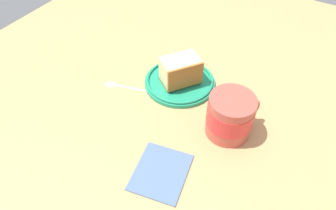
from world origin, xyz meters
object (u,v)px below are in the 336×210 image
(cake_slice, at_px, (181,71))
(folded_napkin, at_px, (161,172))
(tea_mug, at_px, (231,115))
(teaspoon, at_px, (118,85))
(small_plate, at_px, (180,81))

(cake_slice, bearing_deg, folded_napkin, -69.25)
(tea_mug, bearing_deg, teaspoon, -178.82)
(small_plate, bearing_deg, folded_napkin, -68.92)
(teaspoon, height_order, folded_napkin, teaspoon)
(cake_slice, height_order, tea_mug, tea_mug)
(cake_slice, relative_size, tea_mug, 0.96)
(small_plate, height_order, teaspoon, small_plate)
(cake_slice, bearing_deg, teaspoon, -147.41)
(tea_mug, xyz_separation_m, teaspoon, (-0.29, -0.01, -0.05))
(folded_napkin, bearing_deg, teaspoon, 144.71)
(small_plate, bearing_deg, teaspoon, -146.46)
(small_plate, distance_m, teaspoon, 0.16)
(tea_mug, height_order, teaspoon, tea_mug)
(small_plate, relative_size, cake_slice, 1.61)
(teaspoon, bearing_deg, cake_slice, 32.59)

